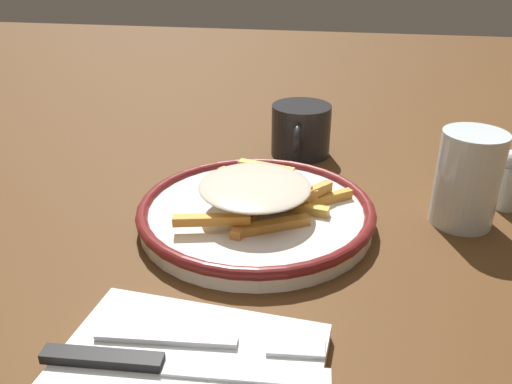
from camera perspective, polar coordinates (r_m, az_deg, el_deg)
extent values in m
plane|color=#503116|center=(0.59, 0.00, -3.40)|extent=(2.60, 2.60, 0.00)
cylinder|color=silver|center=(0.59, 0.00, -2.59)|extent=(0.26, 0.26, 0.02)
torus|color=maroon|center=(0.58, 0.00, -1.77)|extent=(0.26, 0.26, 0.01)
cube|color=orange|center=(0.56, -0.41, -2.65)|extent=(0.09, 0.03, 0.01)
cube|color=gold|center=(0.57, 4.62, -1.79)|extent=(0.02, 0.07, 0.01)
cube|color=gold|center=(0.57, 0.53, -0.45)|extent=(0.07, 0.06, 0.01)
cube|color=gold|center=(0.54, 1.82, -3.68)|extent=(0.05, 0.08, 0.01)
cube|color=#E8BD55|center=(0.58, 1.75, -0.39)|extent=(0.07, 0.08, 0.01)
cube|color=gold|center=(0.53, -4.87, -3.03)|extent=(0.03, 0.08, 0.01)
cube|color=gold|center=(0.60, 2.45, 1.14)|extent=(0.05, 0.08, 0.01)
cube|color=#F7B664|center=(0.63, -0.29, 1.07)|extent=(0.07, 0.06, 0.01)
cube|color=gold|center=(0.57, 5.43, -0.35)|extent=(0.07, 0.06, 0.01)
cube|color=gold|center=(0.58, -1.07, 0.03)|extent=(0.09, 0.04, 0.01)
cube|color=gold|center=(0.60, 7.93, -0.69)|extent=(0.04, 0.05, 0.01)
cube|color=gold|center=(0.61, -1.93, 1.47)|extent=(0.04, 0.06, 0.01)
cube|color=gold|center=(0.57, 2.33, -0.75)|extent=(0.06, 0.09, 0.01)
cube|color=gold|center=(0.57, 1.79, 0.10)|extent=(0.09, 0.05, 0.01)
cube|color=#D6B053|center=(0.63, 0.72, 2.59)|extent=(0.03, 0.07, 0.01)
ellipsoid|color=beige|center=(0.56, -0.14, 0.63)|extent=(0.16, 0.15, 0.01)
cube|color=#2F5C2D|center=(0.55, -1.85, 0.32)|extent=(0.00, 0.00, 0.00)
cube|color=#356A29|center=(0.59, 1.12, 2.29)|extent=(0.00, 0.00, 0.00)
cube|color=#257320|center=(0.57, -0.01, 1.25)|extent=(0.00, 0.00, 0.00)
cube|color=#21731A|center=(0.60, 0.45, 2.85)|extent=(0.00, 0.00, 0.00)
cube|color=#22722E|center=(0.58, 0.00, 1.88)|extent=(0.00, 0.00, 0.00)
cube|color=#296629|center=(0.55, 2.13, 0.30)|extent=(0.00, 0.00, 0.00)
cube|color=#285B2B|center=(0.56, -0.08, 0.95)|extent=(0.00, 0.00, 0.00)
cube|color=white|center=(0.40, -7.82, -19.26)|extent=(0.16, 0.20, 0.01)
cube|color=silver|center=(0.42, -9.77, -15.41)|extent=(0.02, 0.11, 0.00)
cube|color=silver|center=(0.41, 4.36, -16.42)|extent=(0.03, 0.05, 0.00)
cube|color=black|center=(0.41, -16.43, -17.00)|extent=(0.02, 0.09, 0.01)
cube|color=silver|center=(0.39, -1.10, -19.09)|extent=(0.03, 0.12, 0.00)
cylinder|color=silver|center=(0.61, 22.09, 1.33)|extent=(0.07, 0.07, 0.11)
cylinder|color=black|center=(0.77, 4.92, 6.75)|extent=(0.09, 0.09, 0.07)
torus|color=black|center=(0.72, 4.56, 5.80)|extent=(0.04, 0.01, 0.04)
cylinder|color=silver|center=(0.68, 25.78, 0.48)|extent=(0.03, 0.03, 0.05)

